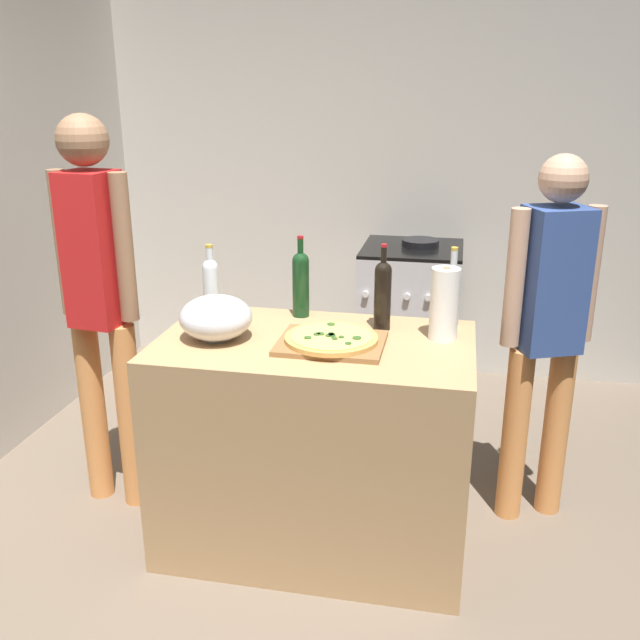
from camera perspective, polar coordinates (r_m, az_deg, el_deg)
ground_plane at (r=3.65m, az=0.05°, el=-11.73°), size 3.86×3.34×0.02m
kitchen_wall_rear at (r=4.57m, az=3.64°, el=11.94°), size 3.86×0.10×2.60m
counter at (r=2.89m, az=-0.40°, el=-10.04°), size 1.22×0.72×0.90m
cutting_board at (r=2.64m, az=0.92°, el=-1.91°), size 0.40×0.32×0.02m
pizza at (r=2.64m, az=0.93°, el=-1.49°), size 0.36×0.36×0.03m
mixing_bowl at (r=2.72m, az=-8.51°, el=0.19°), size 0.28×0.28×0.17m
paper_towel_roll at (r=2.72m, az=10.13°, el=1.30°), size 0.11×0.11×0.29m
wine_bottle_clear at (r=2.94m, az=-1.58°, el=3.19°), size 0.07×0.07×0.35m
wine_bottle_dark at (r=2.95m, az=-8.89°, el=2.80°), size 0.07×0.07×0.32m
wine_bottle_amber at (r=2.79m, az=5.15°, el=2.26°), size 0.07×0.07×0.35m
wine_bottle_green at (r=2.88m, az=10.73°, el=2.24°), size 0.07×0.07×0.33m
stove at (r=4.33m, az=7.34°, el=0.06°), size 0.59×0.62×0.96m
person_in_stripes at (r=3.11m, az=-17.65°, el=2.20°), size 0.37×0.22×1.73m
person_in_red at (r=3.02m, az=18.12°, el=0.03°), size 0.38×0.28×1.59m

